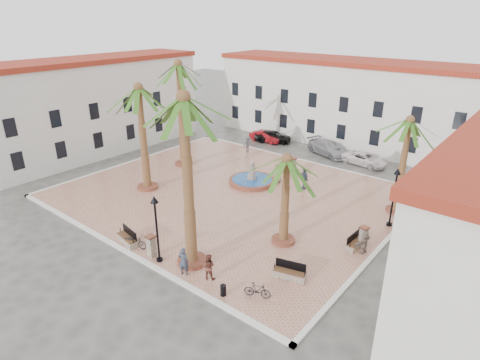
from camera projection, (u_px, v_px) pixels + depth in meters
The scene contains 36 objects.
ground at pixel (231, 195), 33.84m from camera, with size 120.00×120.00×0.00m, color #56544F.
plaza at pixel (231, 194), 33.81m from camera, with size 26.00×22.00×0.15m, color tan.
kerb_n at pixel (299, 160), 41.71m from camera, with size 26.30×0.30×0.16m, color silver.
kerb_s at pixel (121, 249), 25.91m from camera, with size 26.30×0.30×0.16m, color silver.
kerb_e at pixel (382, 245), 26.27m from camera, with size 0.30×22.30×0.16m, color silver.
kerb_w at pixel (135, 161), 41.35m from camera, with size 0.30×22.30×0.16m, color silver.
building_north at pixel (342, 101), 46.37m from camera, with size 30.40×7.40×9.50m.
building_west at pixel (95, 106), 42.94m from camera, with size 6.40×24.40×10.00m.
fountain at pixel (252, 180), 35.65m from camera, with size 4.04×4.04×2.09m.
palm_nw at pixel (179, 75), 36.84m from camera, with size 5.65×5.65×10.19m.
palm_sw at pixel (139, 100), 31.80m from camera, with size 5.75×5.75×9.04m.
palm_s at pixel (184, 117), 20.88m from camera, with size 5.82×5.82×10.44m.
palm_e at pixel (287, 171), 24.66m from camera, with size 5.11×5.11×6.20m.
palm_ne at pixel (408, 131), 28.23m from camera, with size 4.69×4.69×7.47m.
bench_s at pixel (127, 239), 26.29m from camera, with size 2.03×0.93×1.03m.
bench_se at pixel (289, 274), 22.82m from camera, with size 1.99×1.06×1.00m.
bench_e at pixel (355, 243), 25.88m from camera, with size 0.62×1.81×0.94m.
bench_ne at pixel (406, 205), 31.10m from camera, with size 0.94×1.90×0.96m.
lamppost_s at pixel (156, 218), 23.39m from camera, with size 0.48×0.48×4.38m.
lamppost_e at pixel (395, 187), 27.50m from camera, with size 0.47×0.47×4.37m.
bollard_se at pixel (151, 246), 24.64m from camera, with size 0.55×0.55×1.51m.
bollard_n at pixel (293, 165), 37.78m from camera, with size 0.55×0.55×1.49m.
bollard_e at pixel (363, 237), 25.71m from camera, with size 0.62×0.62×1.47m.
litter_bin at pixel (223, 290), 21.41m from camera, with size 0.33×0.33×0.64m, color black.
cyclist_a at pixel (184, 261), 22.93m from camera, with size 0.64×0.42×1.76m, color #323948.
bicycle_a at pixel (134, 241), 25.75m from camera, with size 0.62×1.78×0.93m, color black.
cyclist_b at pixel (209, 267), 22.62m from camera, with size 0.76×0.59×1.57m, color brown.
bicycle_b at pixel (257, 290), 21.22m from camera, with size 0.41×1.47×0.88m, color black.
pedestrian_fountain_a at pixel (278, 173), 35.62m from camera, with size 0.87×0.57×1.78m, color #7E6F52.
pedestrian_fountain_b at pixel (304, 178), 34.27m from camera, with size 1.12×0.47×1.91m, color #344454.
pedestrian_north at pixel (248, 144), 43.43m from camera, with size 1.17×0.68×1.82m, color #4C4C51.
pedestrian_east at pixel (364, 242), 25.05m from camera, with size 1.42×0.45×1.54m, color gray.
car_black at pixel (273, 136), 47.36m from camera, with size 1.73×4.29×1.46m, color black.
car_red at pixel (265, 136), 47.59m from camera, with size 1.36×3.91×1.29m, color maroon.
car_silver at pixel (328, 148), 43.13m from camera, with size 2.10×5.17×1.50m, color #9D9EA5.
car_white at pixel (365, 159), 40.30m from camera, with size 2.08×4.51×1.25m, color white.
Camera 1 is at (19.94, -23.45, 14.14)m, focal length 30.00 mm.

